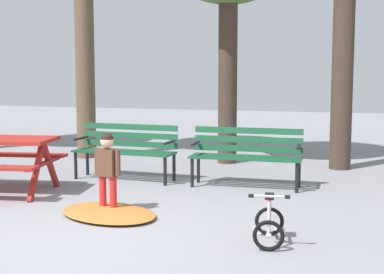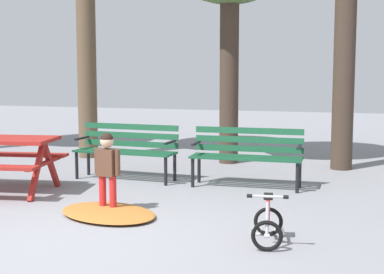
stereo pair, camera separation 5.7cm
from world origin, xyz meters
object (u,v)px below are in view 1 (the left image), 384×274
at_px(park_bench_far_left, 126,147).
at_px(child_standing, 108,166).
at_px(park_bench_left, 247,152).
at_px(kids_bicycle, 269,223).

bearing_deg(park_bench_far_left, child_standing, -73.76).
bearing_deg(park_bench_far_left, park_bench_left, -1.10).
xyz_separation_m(park_bench_far_left, kids_bicycle, (2.62, -2.69, -0.31)).
xyz_separation_m(park_bench_left, kids_bicycle, (0.72, -2.65, -0.31)).
bearing_deg(park_bench_left, child_standing, -124.11).
distance_m(park_bench_far_left, park_bench_left, 1.89).
relative_size(park_bench_far_left, child_standing, 1.70).
bearing_deg(kids_bicycle, park_bench_left, 105.28).
height_order(park_bench_far_left, park_bench_left, same).
distance_m(park_bench_far_left, child_standing, 2.06).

